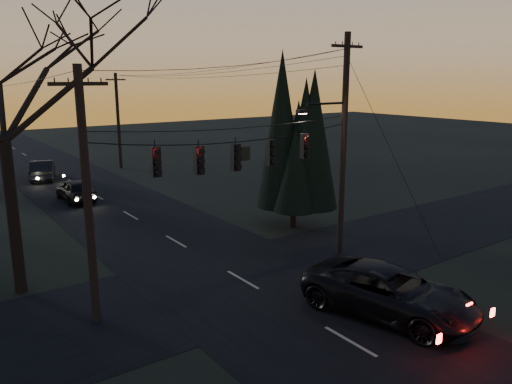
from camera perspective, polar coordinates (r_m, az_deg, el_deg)
main_road at (r=29.07m, az=-12.68°, el=-3.50°), size 8.00×120.00×0.02m
cross_road at (r=20.71m, az=-1.53°, el=-10.02°), size 60.00×7.00×0.02m
utility_pole_right at (r=24.01m, az=9.48°, el=-6.92°), size 5.00×0.30×10.00m
utility_pole_left at (r=18.36m, az=-17.71°, el=-13.84°), size 1.80×0.30×8.50m
utility_pole_far_r at (r=47.39m, az=-15.16°, el=2.68°), size 1.80×0.30×8.50m
span_signal_assembly at (r=19.15m, az=-2.22°, el=4.25°), size 11.50×0.44×1.65m
evergreen_right at (r=26.85m, az=4.38°, el=5.72°), size 3.84×3.84×8.26m
suv_near at (r=18.17m, az=15.00°, el=-11.02°), size 4.19×6.55×1.68m
sedan_oncoming_a at (r=35.41m, az=-19.90°, el=0.20°), size 1.79×4.37×1.48m
sedan_oncoming_b at (r=43.77m, az=-23.19°, el=2.31°), size 2.99×5.10×1.59m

